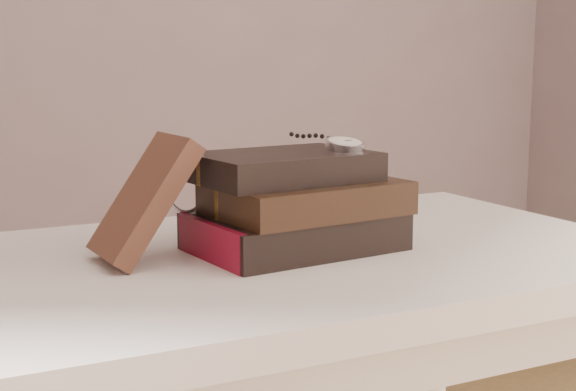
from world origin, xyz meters
name	(u,v)px	position (x,y,z in m)	size (l,w,h in m)	color
table	(282,316)	(0.00, 0.35, 0.66)	(1.00, 0.60, 0.75)	silver
book_stack	(296,204)	(0.02, 0.35, 0.81)	(0.29, 0.21, 0.13)	black
journal	(144,199)	(-0.18, 0.38, 0.83)	(0.03, 0.11, 0.18)	#3A1F16
pocket_watch	(343,144)	(0.09, 0.35, 0.89)	(0.06, 0.16, 0.02)	silver
eyeglasses	(202,192)	(-0.08, 0.43, 0.83)	(0.12, 0.14, 0.05)	silver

